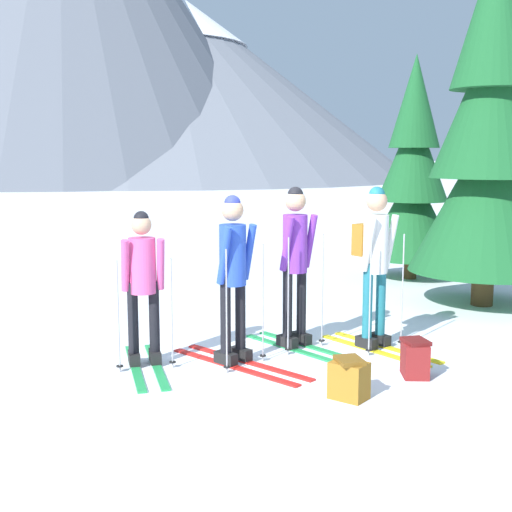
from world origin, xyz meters
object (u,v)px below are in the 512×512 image
skier_in_pink (143,283)px  skier_in_white (375,256)px  pine_tree_near (490,140)px  skier_in_purple (296,258)px  skier_in_blue (234,272)px  backpack_on_snow_beside (415,358)px  backpack_on_snow_front (349,379)px  pine_tree_mid (413,178)px

skier_in_pink → skier_in_white: skier_in_white is taller
skier_in_white → pine_tree_near: (2.44, 1.71, 1.34)m
skier_in_pink → skier_in_purple: size_ratio=0.88×
skier_in_blue → backpack_on_snow_beside: size_ratio=4.69×
skier_in_pink → backpack_on_snow_beside: 2.87m
backpack_on_snow_beside → skier_in_purple: bearing=123.8°
skier_in_blue → backpack_on_snow_front: skier_in_blue is taller
skier_in_purple → backpack_on_snow_front: size_ratio=4.61×
skier_in_pink → backpack_on_snow_beside: bearing=-21.0°
skier_in_pink → pine_tree_mid: (4.98, 4.02, 0.91)m
skier_in_white → backpack_on_snow_beside: skier_in_white is taller
skier_in_purple → pine_tree_mid: bearing=49.0°
skier_in_blue → skier_in_purple: bearing=29.5°
skier_in_white → pine_tree_near: size_ratio=0.35×
skier_in_pink → backpack_on_snow_front: 2.35m
pine_tree_mid → skier_in_purple: bearing=-131.0°
skier_in_blue → skier_in_white: size_ratio=0.97×
pine_tree_near → backpack_on_snow_beside: size_ratio=13.81×
pine_tree_near → backpack_on_snow_beside: (-2.44, -2.77, -2.21)m
skier_in_white → backpack_on_snow_beside: (0.00, -1.06, -0.87)m
skier_in_blue → backpack_on_snow_beside: skier_in_blue is taller
pine_tree_mid → backpack_on_snow_beside: bearing=-115.4°
skier_in_white → pine_tree_mid: pine_tree_mid is taller
skier_in_pink → backpack_on_snow_front: skier_in_pink is taller
backpack_on_snow_beside → skier_in_white: bearing=90.2°
skier_in_blue → backpack_on_snow_front: (0.80, -1.27, -0.80)m
skier_in_purple → pine_tree_near: pine_tree_near is taller
pine_tree_near → pine_tree_mid: size_ratio=1.34×
skier_in_white → backpack_on_snow_front: skier_in_white is taller
pine_tree_mid → backpack_on_snow_front: bearing=-120.8°
skier_in_white → pine_tree_near: pine_tree_near is taller
pine_tree_mid → backpack_on_snow_front: size_ratio=9.77×
skier_in_purple → skier_in_white: bearing=-15.1°
skier_in_pink → skier_in_purple: (1.73, 0.29, 0.15)m
skier_in_blue → skier_in_purple: skier_in_purple is taller
skier_in_blue → backpack_on_snow_front: 1.70m
skier_in_white → skier_in_blue: bearing=-172.3°
backpack_on_snow_beside → pine_tree_near: bearing=48.6°
skier_in_blue → pine_tree_near: (4.11, 1.93, 1.42)m
skier_in_blue → skier_in_white: 1.68m
skier_in_pink → pine_tree_mid: size_ratio=0.42×
pine_tree_mid → backpack_on_snow_beside: size_ratio=10.27×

